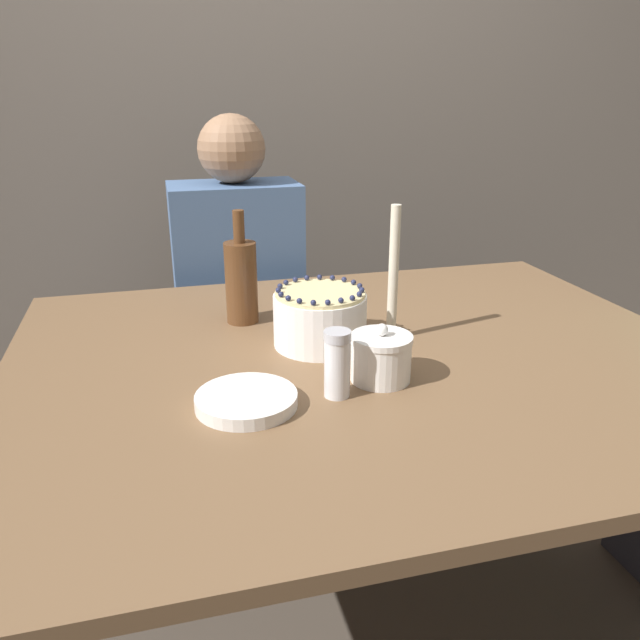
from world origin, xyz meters
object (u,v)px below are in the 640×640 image
Objects in this scene: sugar_bowl at (381,357)px; candle at (393,285)px; cake at (320,318)px; sugar_shaker at (337,363)px; bottle at (241,280)px; person_man_blue_shirt at (240,325)px.

candle is at bearing 63.72° from sugar_bowl.
candle reaches higher than cake.
sugar_shaker is (-0.03, -0.25, 0.00)m from cake.
sugar_bowl is at bearing -116.28° from candle.
candle is at bearing -32.32° from bottle.
candle is (0.20, 0.24, 0.06)m from sugar_shaker.
bottle is (-0.21, 0.39, 0.06)m from sugar_bowl.
candle reaches higher than bottle.
cake is at bearing -52.53° from bottle.
bottle is (-0.11, 0.43, 0.04)m from sugar_shaker.
candle is 0.83m from person_man_blue_shirt.
sugar_bowl is 0.10× the size of person_man_blue_shirt.
person_man_blue_shirt reaches higher than sugar_shaker.
sugar_bowl is 0.44× the size of bottle.
candle reaches higher than sugar_bowl.
sugar_bowl is 0.11m from sugar_shaker.
cake is at bearing 97.15° from person_man_blue_shirt.
bottle is (-0.31, 0.20, -0.02)m from candle.
sugar_shaker is (-0.10, -0.04, 0.02)m from sugar_bowl.
person_man_blue_shirt is at bearing 83.90° from bottle.
sugar_shaker is at bearing -75.54° from bottle.
bottle is 0.23× the size of person_man_blue_shirt.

